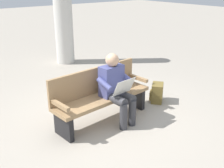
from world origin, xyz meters
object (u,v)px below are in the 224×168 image
object	(u,v)px
person_seated	(116,87)
bench_near	(100,95)
backpack	(157,93)
support_pillar	(63,7)

from	to	relation	value
person_seated	bench_near	bearing A→B (deg)	-57.70
bench_near	backpack	xyz separation A→B (m)	(-1.30, 0.12, -0.27)
bench_near	support_pillar	bearing A→B (deg)	-114.19
bench_near	backpack	world-z (taller)	bench_near
bench_near	support_pillar	world-z (taller)	support_pillar
person_seated	backpack	distance (m)	1.22
bench_near	support_pillar	xyz separation A→B (m)	(-1.24, -3.42, 1.10)
bench_near	person_seated	distance (m)	0.32
person_seated	backpack	world-z (taller)	person_seated
person_seated	backpack	bearing A→B (deg)	-179.09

